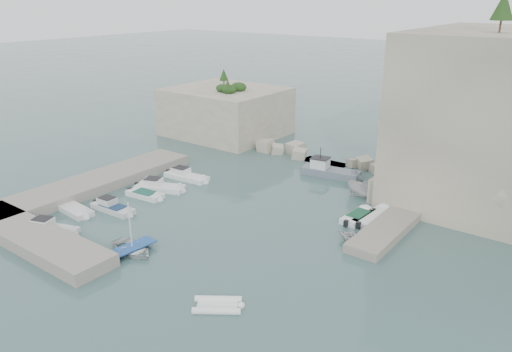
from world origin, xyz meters
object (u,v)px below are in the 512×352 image
Objects in this scene: motorboat_c at (145,197)px; inflatable_dinghy at (217,307)px; tender_east_d at (370,198)px; work_boat at (331,176)px; motorboat_a at (187,179)px; tender_east_a at (353,243)px; tender_east_b at (358,219)px; motorboat_f at (51,232)px; motorboat_b at (160,190)px; motorboat_d at (113,211)px; motorboat_e at (76,213)px; tender_east_c at (373,220)px; rowboat at (133,252)px.

motorboat_c is 21.81m from inflatable_dinghy.
tender_east_d is 0.67× the size of work_boat.
tender_east_a is (22.71, -2.84, 0.00)m from motorboat_a.
motorboat_c is 0.96× the size of tender_east_b.
motorboat_f is 19.57m from inflatable_dinghy.
work_boat is at bearing 27.05° from motorboat_b.
motorboat_e is (-2.48, -2.51, 0.00)m from motorboat_d.
work_boat is (12.24, 21.97, 0.00)m from motorboat_d.
motorboat_d and motorboat_f have the same top height.
tender_east_b is at bearing 29.83° from motorboat_d.
motorboat_a reaches higher than tender_east_b.
tender_east_d is (19.54, 7.43, 0.00)m from motorboat_a.
tender_east_d reaches higher than motorboat_b.
motorboat_b is at bearing -94.19° from motorboat_a.
tender_east_d reaches higher than motorboat_a.
tender_east_b is at bearing -57.77° from work_boat.
motorboat_b is at bearing 89.77° from motorboat_c.
motorboat_f is 1.12× the size of tender_east_d.
motorboat_d is at bearing 64.22° from motorboat_f.
tender_east_b is at bearing -177.06° from tender_east_d.
motorboat_c is at bearing 119.55° from tender_east_c.
motorboat_a is 2.02× the size of tender_east_a.
motorboat_a is 1.27× the size of tender_east_b.
tender_east_a is (22.77, 14.48, 0.00)m from motorboat_f.
tender_east_a is 5.18m from tender_east_b.
motorboat_a is 1.20× the size of tender_east_d.
motorboat_b is at bearing 91.60° from motorboat_d.
motorboat_f is 1.89× the size of tender_east_a.
motorboat_e is at bearing -130.26° from work_boat.
motorboat_d is 19.84m from inflatable_dinghy.
tender_east_d reaches higher than motorboat_d.
inflatable_dinghy is 14.46m from tender_east_a.
tender_east_a is (24.60, 10.63, 0.00)m from motorboat_e.
tender_east_c is at bearing 1.85° from motorboat_a.
tender_east_d is at bearing 54.62° from inflatable_dinghy.
motorboat_a is 1.08× the size of tender_east_c.
tender_east_b is at bearing 127.02° from tender_east_c.
tender_east_d reaches higher than motorboat_f.
rowboat is (10.61, -1.85, 0.00)m from motorboat_e.
tender_east_d is (21.43, 20.90, 0.00)m from motorboat_e.
motorboat_c is 22.21m from tender_east_b.
motorboat_b is 1.24× the size of tender_east_b.
tender_east_b is (22.70, 15.45, 0.00)m from motorboat_e.
motorboat_e is at bearing -103.16° from motorboat_a.
inflatable_dinghy is 1.21× the size of tender_east_a.
motorboat_a is at bearing -148.60° from work_boat.
tender_east_a is at bearing -155.00° from tender_east_b.
inflatable_dinghy is at bearing -34.47° from motorboat_c.
motorboat_f is 0.75× the size of work_boat.
motorboat_d is 6.39m from motorboat_f.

